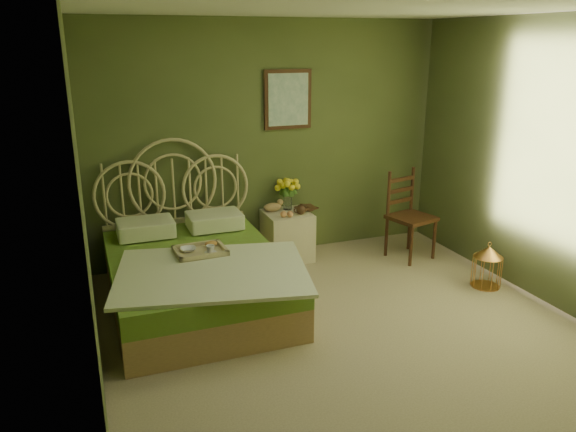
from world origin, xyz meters
name	(u,v)px	position (x,y,z in m)	size (l,w,h in m)	color
floor	(361,344)	(0.00, 0.00, 0.00)	(4.50, 4.50, 0.00)	tan
ceiling	(376,4)	(0.00, 0.00, 2.60)	(4.50, 4.50, 0.00)	silver
wall_back	(270,141)	(0.00, 2.25, 1.30)	(4.00, 4.00, 0.00)	#586334
wall_left	(85,219)	(-2.00, 0.00, 1.30)	(4.50, 4.50, 0.00)	#586334
wall_right	(572,169)	(2.00, 0.00, 1.30)	(4.50, 4.50, 0.00)	#586334
wall_art	(288,99)	(0.20, 2.22, 1.75)	(0.54, 0.04, 0.64)	#331F0E
bed	(195,273)	(-1.10, 1.21, 0.31)	(1.79, 2.26, 1.40)	tan
nightstand	(287,229)	(0.11, 1.99, 0.35)	(0.49, 0.49, 0.97)	beige
chair	(408,209)	(1.42, 1.60, 0.55)	(0.53, 0.53, 0.99)	#331F0E
birdcage	(487,267)	(1.70, 0.56, 0.21)	(0.28, 0.28, 0.43)	#D98D45
book_lower	(302,209)	(0.28, 2.00, 0.55)	(0.17, 0.23, 0.02)	#381E0F
book_upper	(302,208)	(0.28, 2.00, 0.57)	(0.15, 0.21, 0.02)	#472819
cereal_bowl	(188,249)	(-1.16, 1.19, 0.56)	(0.14, 0.14, 0.03)	white
coffee_cup	(210,249)	(-0.98, 1.08, 0.57)	(0.08, 0.08, 0.07)	white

